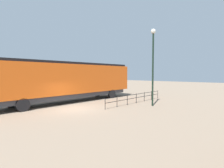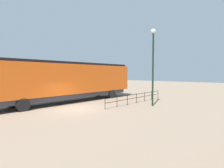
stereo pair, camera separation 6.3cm
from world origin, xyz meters
name	(u,v)px [view 2 (the right image)]	position (x,y,z in m)	size (l,w,h in m)	color
ground_plane	(75,109)	(0.00, 0.00, 0.00)	(120.00, 120.00, 0.00)	#84705B
locomotive	(74,80)	(-3.62, 2.55, 2.41)	(2.94, 17.07, 4.32)	#D15114
lamp_post	(153,57)	(4.34, 5.88, 4.70)	(0.45, 0.45, 7.31)	black
platform_fence	(136,97)	(2.19, 6.31, 0.66)	(0.05, 9.58, 1.01)	black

